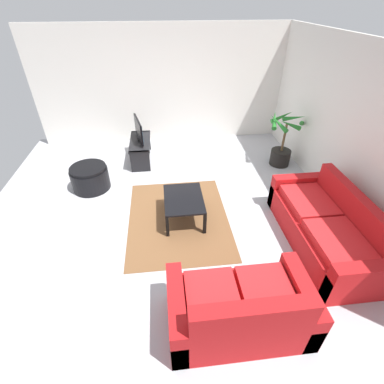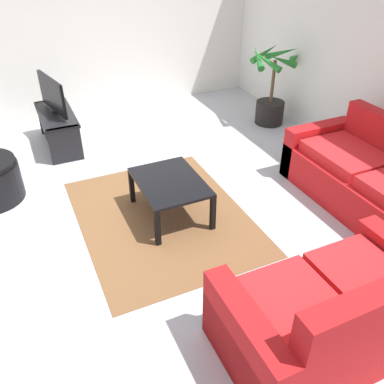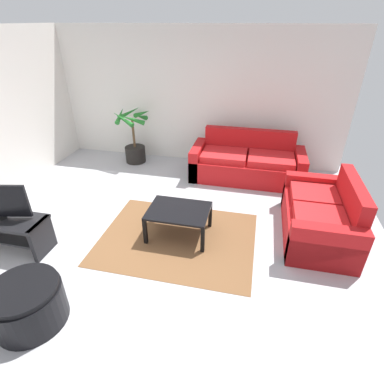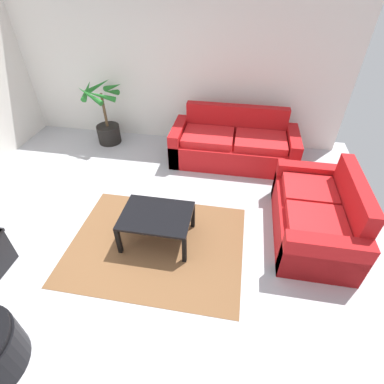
{
  "view_description": "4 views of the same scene",
  "coord_description": "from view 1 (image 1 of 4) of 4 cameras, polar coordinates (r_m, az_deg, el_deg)",
  "views": [
    {
      "loc": [
        3.97,
        -0.06,
        3.19
      ],
      "look_at": [
        0.4,
        0.35,
        0.61
      ],
      "focal_mm": 26.02,
      "sensor_mm": 36.0,
      "label": 1
    },
    {
      "loc": [
        3.64,
        -1.05,
        2.64
      ],
      "look_at": [
        0.66,
        0.31,
        0.48
      ],
      "focal_mm": 38.16,
      "sensor_mm": 36.0,
      "label": 2
    },
    {
      "loc": [
        1.27,
        -3.17,
        2.75
      ],
      "look_at": [
        0.45,
        0.44,
        0.62
      ],
      "focal_mm": 28.01,
      "sensor_mm": 36.0,
      "label": 3
    },
    {
      "loc": [
        1.18,
        -2.25,
        2.89
      ],
      "look_at": [
        0.69,
        0.58,
        0.56
      ],
      "focal_mm": 27.2,
      "sensor_mm": 36.0,
      "label": 4
    }
  ],
  "objects": [
    {
      "name": "ground_plane",
      "position": [
        5.09,
        -4.47,
        -3.21
      ],
      "size": [
        6.6,
        6.6,
        0.0
      ],
      "primitive_type": "plane",
      "color": "#B2B2B7"
    },
    {
      "name": "wall_back",
      "position": [
        5.34,
        29.53,
        10.91
      ],
      "size": [
        6.0,
        0.06,
        2.7
      ],
      "primitive_type": "cube",
      "color": "silver",
      "rests_on": "ground"
    },
    {
      "name": "wall_left",
      "position": [
        7.21,
        -6.29,
        20.71
      ],
      "size": [
        0.06,
        6.0,
        2.7
      ],
      "primitive_type": "cube",
      "color": "silver",
      "rests_on": "ground"
    },
    {
      "name": "couch_main",
      "position": [
        4.68,
        25.53,
        -6.69
      ],
      "size": [
        2.13,
        0.9,
        0.9
      ],
      "color": "red",
      "rests_on": "ground"
    },
    {
      "name": "couch_loveseat",
      "position": [
        3.43,
        9.73,
        -22.65
      ],
      "size": [
        0.9,
        1.59,
        0.9
      ],
      "color": "red",
      "rests_on": "ground"
    },
    {
      "name": "tv_stand",
      "position": [
        6.53,
        -10.48,
        8.98
      ],
      "size": [
        1.1,
        0.45,
        0.49
      ],
      "color": "black",
      "rests_on": "ground"
    },
    {
      "name": "tv",
      "position": [
        6.35,
        -10.87,
        12.45
      ],
      "size": [
        0.8,
        0.21,
        0.49
      ],
      "color": "black",
      "rests_on": "tv_stand"
    },
    {
      "name": "coffee_table",
      "position": [
        4.63,
        -1.71,
        -1.8
      ],
      "size": [
        0.86,
        0.64,
        0.43
      ],
      "color": "black",
      "rests_on": "ground"
    },
    {
      "name": "area_rug",
      "position": [
        4.86,
        -2.82,
        -5.33
      ],
      "size": [
        2.2,
        1.7,
        0.01
      ],
      "primitive_type": "cube",
      "color": "brown",
      "rests_on": "ground"
    },
    {
      "name": "potted_palm",
      "position": [
        6.5,
        17.99,
        8.93
      ],
      "size": [
        0.79,
        0.8,
        1.17
      ],
      "color": "black",
      "rests_on": "ground"
    },
    {
      "name": "ottoman",
      "position": [
        5.82,
        -20.17,
        2.78
      ],
      "size": [
        0.72,
        0.72,
        0.48
      ],
      "color": "black",
      "rests_on": "ground"
    }
  ]
}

